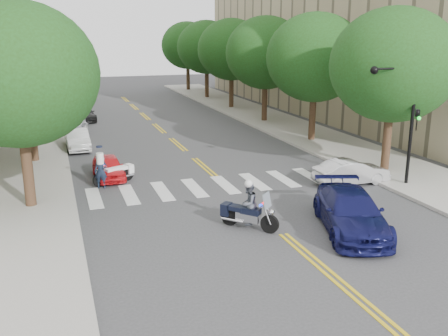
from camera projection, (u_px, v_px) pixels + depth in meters
name	position (u px, v px, depth m)	size (l,w,h in m)	color
ground	(283.00, 234.00, 18.29)	(140.00, 140.00, 0.00)	#38383A
sidewalk_left	(27.00, 135.00, 35.34)	(5.00, 60.00, 0.15)	#9E9991
sidewalk_right	(272.00, 120.00, 41.32)	(5.00, 60.00, 0.15)	#9E9991
tree_l_0	(17.00, 75.00, 19.53)	(6.40, 6.40, 8.45)	#382316
tree_l_1	(25.00, 63.00, 26.82)	(6.40, 6.40, 8.45)	#382316
tree_l_2	(30.00, 56.00, 34.11)	(6.40, 6.40, 8.45)	#382316
tree_l_3	(32.00, 52.00, 41.41)	(6.40, 6.40, 8.45)	#382316
tree_l_4	(34.00, 49.00, 48.70)	(6.40, 6.40, 8.45)	#382316
tree_l_5	(36.00, 47.00, 56.00)	(6.40, 6.40, 8.45)	#382316
tree_r_0	(393.00, 65.00, 25.06)	(6.40, 6.40, 8.45)	#382316
tree_r_1	(315.00, 58.00, 32.36)	(6.40, 6.40, 8.45)	#382316
tree_r_2	(266.00, 53.00, 39.65)	(6.40, 6.40, 8.45)	#382316
tree_r_3	(231.00, 50.00, 46.95)	(6.40, 6.40, 8.45)	#382316
tree_r_4	(206.00, 47.00, 54.24)	(6.40, 6.40, 8.45)	#382316
tree_r_5	(187.00, 45.00, 61.53)	(6.40, 6.40, 8.45)	#382316
traffic_signal_pole	(405.00, 110.00, 22.92)	(2.82, 0.42, 6.00)	black
motorcycle_police	(247.00, 207.00, 18.63)	(1.78, 1.92, 1.92)	black
motorcycle_parked	(117.00, 173.00, 24.43)	(2.10, 1.18, 1.43)	black
officer_standing	(101.00, 171.00, 23.50)	(0.60, 0.40, 1.65)	#172134
convertible	(351.00, 172.00, 24.18)	(1.29, 3.71, 1.22)	silver
sedan_blue	(351.00, 212.00, 18.42)	(2.10, 5.16, 1.50)	#101246
parked_car_a	(108.00, 167.00, 25.16)	(1.38, 3.42, 1.16)	red
parked_car_b	(78.00, 140.00, 31.32)	(1.34, 3.84, 1.26)	silver
parked_car_c	(73.00, 123.00, 37.18)	(2.07, 4.48, 1.25)	#A7A9AF
parked_car_d	(84.00, 114.00, 41.47)	(1.66, 4.08, 1.18)	black
parked_car_e	(82.00, 110.00, 43.39)	(1.41, 3.49, 1.19)	#A1A0A6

